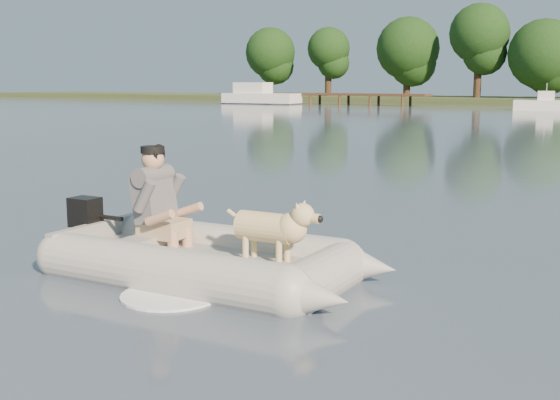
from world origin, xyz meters
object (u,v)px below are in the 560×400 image
Objects in this scene: man at (155,195)px; dog at (266,232)px; dock at (334,99)px; dinghy at (208,219)px; cabin_cruiser at (261,93)px; motorboat at (549,98)px.

man is 1.47m from dog.
dinghy is (25.65, -51.31, 0.12)m from dock.
cabin_cruiser reaches higher than motorboat.
dog is at bearing -62.79° from dock.
man is at bearing -64.11° from dock.
cabin_cruiser is 25.93m from motorboat.
dock is 2.35× the size of cabin_cruiser.
dock reaches higher than dog.
motorboat is at bearing 93.15° from man.
dog is (26.34, -51.21, 0.03)m from dock.
motorboat reaches higher than man.
dock is at bearing 112.47° from man.
man is 58.24m from cabin_cruiser.
dog is at bearing 0.00° from man.
dock is at bearing 113.14° from dinghy.
dock is 57.02m from man.
cabin_cruiser reaches higher than dog.
dog is 58.96m from cabin_cruiser.
dock is 6.88m from cabin_cruiser.
man reaches higher than dinghy.
motorboat reaches higher than dock.
cabin_cruiser reaches higher than dock.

